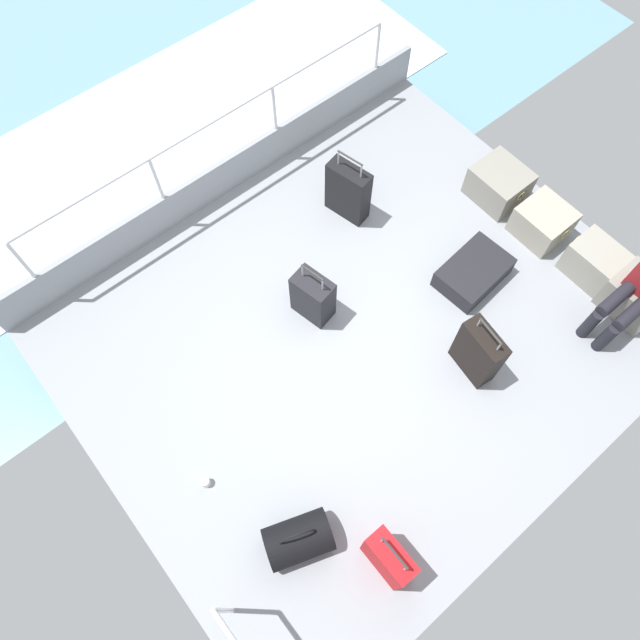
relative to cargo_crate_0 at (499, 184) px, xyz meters
name	(u,v)px	position (x,y,z in m)	size (l,w,h in m)	color
ground_plane	(362,333)	(0.30, -2.15, -0.21)	(4.40, 5.20, 0.06)	gray
gunwale_port	(225,176)	(-1.87, -2.15, 0.04)	(0.06, 5.20, 0.45)	gray
railing_port	(216,138)	(-1.87, -2.15, 0.60)	(0.04, 4.20, 1.02)	silver
sea_wake	(162,134)	(-3.30, -2.15, -0.52)	(12.00, 12.00, 0.01)	#6B99A8
cargo_crate_0	(499,184)	(0.00, 0.00, 0.00)	(0.57, 0.48, 0.36)	gray
cargo_crate_1	(543,222)	(0.61, 0.00, -0.01)	(0.52, 0.46, 0.34)	#9E9989
cargo_crate_2	(596,263)	(1.26, 0.01, 0.01)	(0.57, 0.38, 0.38)	gray
cargo_crate_3	(635,297)	(1.73, -0.01, 0.02)	(0.54, 0.43, 0.40)	gray
suitcase_0	(313,297)	(-0.17, -2.36, 0.09)	(0.41, 0.30, 0.73)	black
suitcase_1	(348,191)	(-0.85, -1.35, 0.14)	(0.47, 0.28, 0.83)	black
suitcase_2	(388,558)	(1.94, -3.35, 0.11)	(0.41, 0.19, 0.75)	red
suitcase_3	(478,352)	(1.20, -1.61, 0.14)	(0.45, 0.24, 0.76)	black
suitcase_4	(473,272)	(0.55, -0.93, -0.07)	(0.53, 0.73, 0.22)	black
duffel_bag	(298,539)	(1.39, -3.79, -0.01)	(0.50, 0.60, 0.49)	black
paper_cup	(205,482)	(0.52, -4.10, -0.13)	(0.08, 0.08, 0.10)	white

